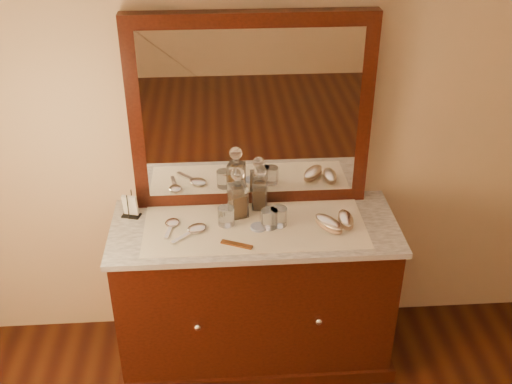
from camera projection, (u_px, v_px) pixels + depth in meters
dresser_cabinet at (255, 293)px, 3.28m from camera, size 1.40×0.55×0.82m
dresser_plinth at (255, 344)px, 3.47m from camera, size 1.46×0.59×0.08m
knob_left at (198, 327)px, 3.00m from camera, size 0.04×0.04×0.04m
knob_right at (319, 321)px, 3.04m from camera, size 0.04×0.04×0.04m
marble_top at (255, 228)px, 3.07m from camera, size 1.44×0.59×0.03m
mirror_frame at (251, 113)px, 3.02m from camera, size 1.20×0.08×1.00m
mirror_glass at (252, 116)px, 2.99m from camera, size 1.06×0.01×0.86m
lace_runner at (255, 227)px, 3.04m from camera, size 1.10×0.45×0.00m
pin_dish at (258, 227)px, 3.03m from camera, size 0.08×0.08×0.01m
comb at (237, 244)px, 2.90m from camera, size 0.16×0.09×0.01m
napkin_rack at (130, 207)px, 3.11m from camera, size 0.10×0.08×0.14m
decanter_left at (238, 197)px, 3.08m from camera, size 0.11×0.11×0.28m
decanter_right at (260, 192)px, 3.15m from camera, size 0.09×0.09×0.25m
brush_near at (329, 224)px, 3.02m from camera, size 0.16×0.19×0.05m
brush_far at (346, 220)px, 3.06m from camera, size 0.07×0.16×0.04m
hand_mirror_outer at (171, 224)px, 3.05m from camera, size 0.09×0.19×0.02m
hand_mirror_inner at (194, 230)px, 3.00m from camera, size 0.19×0.19×0.02m
tumblers at (258, 217)px, 3.03m from camera, size 0.34×0.12×0.09m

